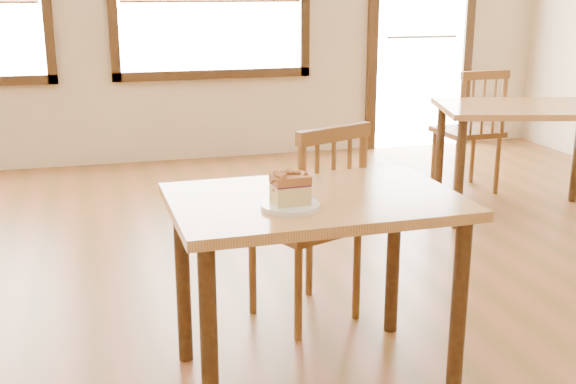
# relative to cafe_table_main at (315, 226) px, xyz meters

# --- Properties ---
(ground) EXTENTS (8.00, 8.00, 0.00)m
(ground) POSITION_rel_cafe_table_main_xyz_m (0.02, -0.05, -0.64)
(ground) COLOR brown
(entry_door) EXTENTS (1.08, 0.06, 2.29)m
(entry_door) POSITION_rel_cafe_table_main_xyz_m (2.32, 3.93, 0.56)
(entry_door) COLOR white
(entry_door) RESTS_ON ground
(cafe_table_main) EXTENTS (1.08, 0.73, 0.75)m
(cafe_table_main) POSITION_rel_cafe_table_main_xyz_m (0.00, 0.00, 0.00)
(cafe_table_main) COLOR #BA8648
(cafe_table_main) RESTS_ON ground
(cafe_chair_main) EXTENTS (0.56, 0.56, 0.95)m
(cafe_chair_main) POSITION_rel_cafe_table_main_xyz_m (0.14, 0.51, -0.16)
(cafe_chair_main) COLOR brown
(cafe_chair_main) RESTS_ON ground
(cafe_table_second) EXTENTS (1.29, 1.03, 0.75)m
(cafe_table_second) POSITION_rel_cafe_table_main_xyz_m (2.01, 1.68, 0.01)
(cafe_table_second) COLOR #BA8648
(cafe_table_second) RESTS_ON ground
(cafe_chair_second) EXTENTS (0.44, 0.44, 0.94)m
(cafe_chair_second) POSITION_rel_cafe_table_main_xyz_m (1.96, 2.29, -0.16)
(cafe_chair_second) COLOR brown
(cafe_chair_second) RESTS_ON ground
(plate) EXTENTS (0.21, 0.21, 0.02)m
(plate) POSITION_rel_cafe_table_main_xyz_m (-0.13, -0.12, 0.12)
(plate) COLOR white
(plate) RESTS_ON cafe_table_main
(cake_slice) EXTENTS (0.14, 0.10, 0.12)m
(cake_slice) POSITION_rel_cafe_table_main_xyz_m (-0.13, -0.12, 0.19)
(cake_slice) COLOR #CABD72
(cake_slice) RESTS_ON plate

